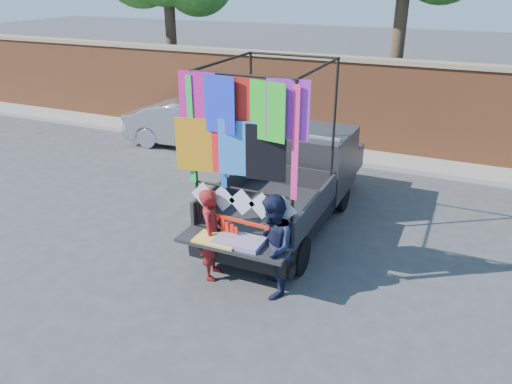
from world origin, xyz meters
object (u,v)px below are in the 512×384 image
at_px(sedan, 193,125).
at_px(woman, 212,234).
at_px(man, 272,247).
at_px(pickup_truck, 298,177).

distance_m(sedan, woman, 7.01).
xyz_separation_m(woman, man, (1.07, -0.06, 0.05)).
relative_size(pickup_truck, woman, 3.41).
distance_m(pickup_truck, woman, 2.81).
xyz_separation_m(sedan, man, (4.93, -5.92, 0.18)).
bearing_deg(woman, man, -107.39).
xyz_separation_m(pickup_truck, woman, (-0.47, -2.77, -0.07)).
distance_m(sedan, man, 7.70).
distance_m(pickup_truck, sedan, 5.32).
xyz_separation_m(pickup_truck, man, (0.60, -2.82, -0.02)).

